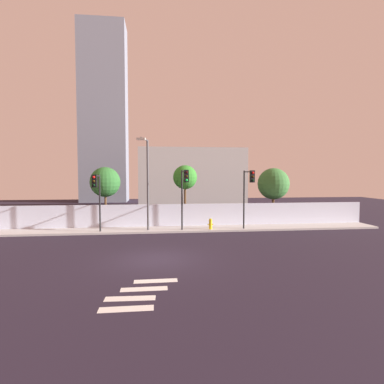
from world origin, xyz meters
TOP-DOWN VIEW (x-y plane):
  - ground_plane at (0.00, 0.00)m, footprint 80.00×80.00m
  - sidewalk at (0.00, 8.20)m, footprint 36.00×2.40m
  - perimeter_wall at (0.00, 9.49)m, footprint 36.00×0.18m
  - crosswalk_marking at (-0.59, -4.53)m, footprint 2.76×3.00m
  - traffic_light_left at (6.99, 6.80)m, footprint 0.46×1.62m
  - traffic_light_center at (2.08, 6.75)m, footprint 0.43×1.73m
  - traffic_light_right at (-4.23, 6.84)m, footprint 0.36×1.52m
  - street_lamp_curbside at (-0.68, 7.45)m, footprint 0.78×2.22m
  - fire_hydrant at (4.20, 7.51)m, footprint 0.44×0.26m
  - roadside_tree_leftmost at (-4.28, 10.79)m, footprint 2.54×2.54m
  - roadside_tree_midleft at (2.52, 10.79)m, footprint 2.10×2.10m
  - roadside_tree_midright at (10.54, 10.79)m, footprint 2.83×2.83m
  - low_building_distant at (4.52, 23.49)m, footprint 13.24×6.00m
  - tower_on_skyline at (-8.32, 35.49)m, footprint 7.27×5.00m

SIDE VIEW (x-z plane):
  - ground_plane at x=0.00m, z-range 0.00..0.00m
  - crosswalk_marking at x=-0.59m, z-range 0.00..0.01m
  - sidewalk at x=0.00m, z-range 0.00..0.15m
  - fire_hydrant at x=4.20m, z-range 0.18..1.03m
  - perimeter_wall at x=0.00m, z-range 0.15..1.95m
  - traffic_light_right at x=-4.23m, z-range 1.15..5.40m
  - traffic_light_left at x=6.99m, z-range 1.22..5.78m
  - traffic_light_center at x=2.08m, z-range 1.23..5.82m
  - roadside_tree_midright at x=10.54m, z-range 1.06..6.05m
  - roadside_tree_leftmost at x=-4.28m, z-range 1.24..6.28m
  - low_building_distant at x=4.52m, z-range 0.00..7.68m
  - roadside_tree_midleft at x=2.52m, z-range 1.53..6.75m
  - street_lamp_curbside at x=-0.68m, z-range 0.80..7.68m
  - tower_on_skyline at x=-8.32m, z-range 0.00..28.32m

